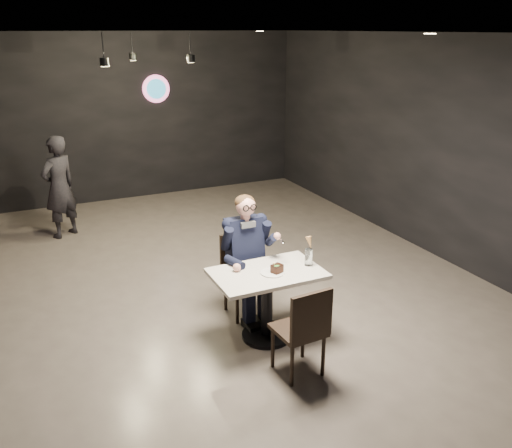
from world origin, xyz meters
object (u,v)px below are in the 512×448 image
main_table (267,305)px  seated_man (245,255)px  passerby (59,187)px  chair_near (298,328)px  chair_far (245,276)px  sundae_glass (309,257)px

main_table → seated_man: seated_man is taller
passerby → chair_near: bearing=76.0°
chair_far → chair_near: (0.00, -1.21, 0.00)m
main_table → passerby: bearing=111.4°
passerby → seated_man: bearing=81.9°
main_table → passerby: (-1.56, 3.97, 0.41)m
chair_near → main_table: bearing=86.3°
chair_far → seated_man: (0.00, 0.00, 0.26)m
seated_man → passerby: 3.76m
main_table → sundae_glass: bearing=-4.3°
sundae_glass → passerby: 4.49m
chair_near → passerby: (-1.56, 4.63, 0.32)m
seated_man → sundae_glass: size_ratio=8.09×
main_table → sundae_glass: size_ratio=6.18×
sundae_glass → passerby: size_ratio=0.11×
main_table → chair_far: chair_far is taller
chair_near → passerby: 4.90m
chair_near → passerby: bearing=104.9°
seated_man → sundae_glass: bearing=-52.0°
chair_near → sundae_glass: size_ratio=5.17×
passerby → chair_far: bearing=81.9°
main_table → seated_man: bearing=90.0°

